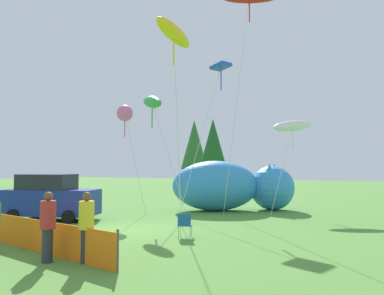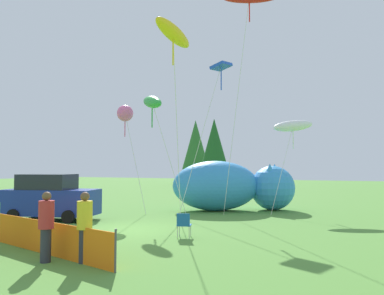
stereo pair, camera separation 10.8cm
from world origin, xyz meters
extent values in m
plane|color=#548C38|center=(0.00, 0.00, 0.00)|extent=(120.00, 120.00, 0.00)
cube|color=navy|center=(-4.69, 0.86, 0.84)|extent=(4.59, 2.81, 1.18)
cube|color=#1E232D|center=(-4.89, 0.80, 1.78)|extent=(2.69, 2.17, 0.71)
cylinder|color=black|center=(-3.63, 2.04, 0.29)|extent=(0.63, 0.39, 0.58)
cylinder|color=black|center=(-3.18, 0.38, 0.29)|extent=(0.63, 0.39, 0.58)
cylinder|color=black|center=(-6.19, 1.34, 0.29)|extent=(0.63, 0.39, 0.58)
cylinder|color=black|center=(-5.74, -0.32, 0.29)|extent=(0.63, 0.39, 0.58)
cube|color=#1959A5|center=(2.86, -0.46, 0.43)|extent=(0.60, 0.60, 0.03)
cube|color=#1959A5|center=(2.93, -0.68, 0.65)|extent=(0.45, 0.16, 0.43)
cylinder|color=#A5A5AD|center=(2.61, -0.33, 0.22)|extent=(0.02, 0.02, 0.43)
cylinder|color=#A5A5AD|center=(3.00, -0.21, 0.22)|extent=(0.02, 0.02, 0.43)
cylinder|color=#A5A5AD|center=(2.73, -0.72, 0.22)|extent=(0.02, 0.02, 0.43)
cylinder|color=#A5A5AD|center=(3.12, -0.60, 0.22)|extent=(0.02, 0.02, 0.43)
ellipsoid|color=#338CD8|center=(1.03, 7.51, 1.41)|extent=(5.66, 4.87, 2.82)
ellipsoid|color=white|center=(1.03, 7.51, 0.78)|extent=(3.78, 3.39, 1.27)
sphere|color=#338CD8|center=(3.91, 9.13, 1.27)|extent=(2.54, 2.54, 2.54)
cone|color=#338CD8|center=(3.91, 9.77, 2.29)|extent=(0.71, 0.71, 0.76)
cone|color=#338CD8|center=(3.91, 8.50, 2.29)|extent=(0.71, 0.71, 0.76)
cube|color=orange|center=(-0.65, -4.12, 0.46)|extent=(7.89, 2.00, 0.93)
cylinder|color=#4C4C51|center=(3.29, -5.10, 0.51)|extent=(0.05, 0.05, 1.02)
cylinder|color=#2D2D38|center=(1.06, -5.06, 0.43)|extent=(0.27, 0.27, 0.87)
cylinder|color=#B72D2D|center=(1.06, -5.06, 1.23)|extent=(0.40, 0.40, 0.72)
sphere|color=brown|center=(1.06, -5.06, 1.71)|extent=(0.24, 0.24, 0.24)
cylinder|color=#2D2D38|center=(2.02, -4.70, 0.43)|extent=(0.27, 0.27, 0.87)
cylinder|color=yellow|center=(2.02, -4.70, 1.23)|extent=(0.40, 0.40, 0.72)
sphere|color=brown|center=(2.02, -4.70, 1.71)|extent=(0.24, 0.24, 0.24)
cylinder|color=silver|center=(4.72, 7.91, 2.39)|extent=(0.88, 2.03, 4.80)
ellipsoid|color=white|center=(5.14, 8.91, 4.79)|extent=(2.30, 1.74, 0.90)
cylinder|color=white|center=(5.14, 8.91, 4.09)|extent=(0.06, 0.06, 1.20)
cylinder|color=silver|center=(1.10, 5.18, 3.96)|extent=(1.45, 2.34, 7.93)
cube|color=blue|center=(1.81, 6.33, 7.92)|extent=(1.14, 1.13, 0.38)
cylinder|color=blue|center=(1.81, 6.33, 7.22)|extent=(0.06, 0.06, 1.20)
cylinder|color=silver|center=(2.76, 5.99, 5.62)|extent=(1.53, 0.16, 11.24)
cylinder|color=red|center=(3.52, 5.92, 10.54)|extent=(0.06, 0.06, 1.20)
cylinder|color=silver|center=(-2.46, 4.55, 2.72)|extent=(1.51, 0.19, 5.44)
sphere|color=pink|center=(-3.20, 4.63, 5.43)|extent=(0.90, 0.90, 0.90)
cylinder|color=pink|center=(-3.20, 4.63, 4.73)|extent=(0.06, 0.06, 1.20)
cylinder|color=silver|center=(1.61, 1.46, 3.92)|extent=(0.50, 1.72, 7.84)
ellipsoid|color=yellow|center=(1.84, 0.62, 7.84)|extent=(1.01, 2.37, 1.18)
cylinder|color=yellow|center=(1.84, 0.62, 7.14)|extent=(0.06, 0.06, 1.20)
cylinder|color=silver|center=(-0.21, 4.20, 2.88)|extent=(1.60, 0.81, 5.77)
ellipsoid|color=green|center=(-1.00, 3.81, 5.77)|extent=(2.37, 2.16, 1.21)
cylinder|color=green|center=(-1.00, 3.81, 5.07)|extent=(0.06, 0.06, 1.20)
cylinder|color=brown|center=(-12.35, 34.93, 1.07)|extent=(0.69, 0.69, 2.14)
cone|color=#2D6B2D|center=(-12.35, 34.93, 5.57)|extent=(3.77, 3.77, 6.85)
cylinder|color=brown|center=(-7.29, 28.96, 0.98)|extent=(0.63, 0.63, 1.96)
cone|color=#1E5623|center=(-7.29, 28.96, 5.10)|extent=(3.45, 3.45, 6.28)
camera|label=1|loc=(8.51, -12.51, 2.48)|focal=35.00mm
camera|label=2|loc=(8.61, -12.47, 2.48)|focal=35.00mm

